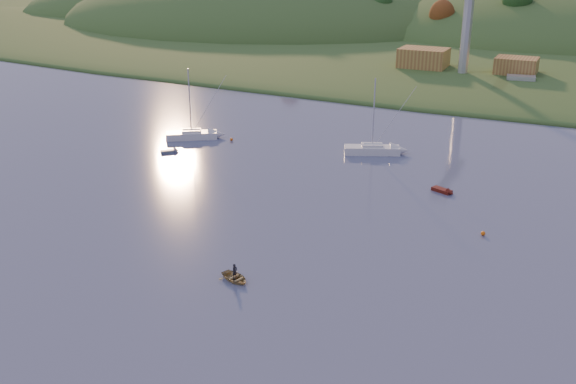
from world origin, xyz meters
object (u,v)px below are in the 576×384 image
at_px(grey_dinghy, 173,151).
at_px(sailboat_near, 192,134).
at_px(canoe, 235,278).
at_px(red_tender, 446,192).
at_px(sailboat_far, 372,149).

bearing_deg(grey_dinghy, sailboat_near, 55.84).
distance_m(sailboat_near, grey_dinghy, 7.61).
xyz_separation_m(canoe, grey_dinghy, (-29.48, 30.84, -0.10)).
relative_size(canoe, grey_dinghy, 1.10).
height_order(sailboat_near, grey_dinghy, sailboat_near).
xyz_separation_m(canoe, red_tender, (12.58, 32.02, -0.11)).
bearing_deg(canoe, sailboat_near, 59.38).
bearing_deg(sailboat_far, sailboat_near, 166.73).
bearing_deg(canoe, grey_dinghy, 64.08).
height_order(sailboat_far, red_tender, sailboat_far).
relative_size(sailboat_far, canoe, 3.63).
relative_size(sailboat_near, grey_dinghy, 3.96).
bearing_deg(sailboat_far, canoe, -111.76).
bearing_deg(red_tender, canoe, -89.00).
xyz_separation_m(sailboat_near, red_tender, (43.59, -6.26, -0.52)).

